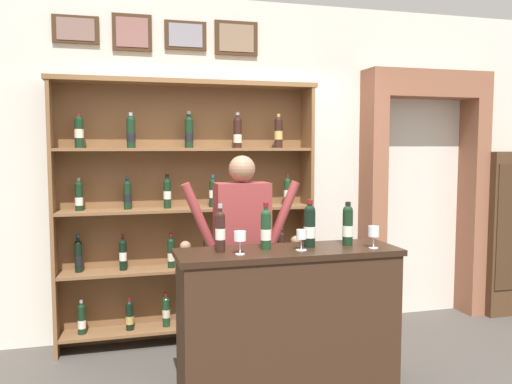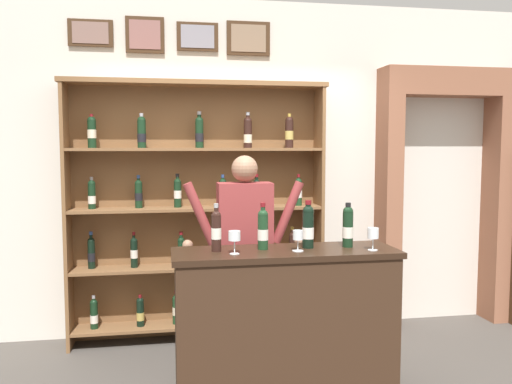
{
  "view_description": "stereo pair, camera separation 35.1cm",
  "coord_description": "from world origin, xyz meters",
  "px_view_note": "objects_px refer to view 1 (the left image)",
  "views": [
    {
      "loc": [
        -0.96,
        -3.33,
        1.73
      ],
      "look_at": [
        0.02,
        0.27,
        1.41
      ],
      "focal_mm": 37.07,
      "sensor_mm": 36.0,
      "label": 1
    },
    {
      "loc": [
        -0.62,
        -3.41,
        1.73
      ],
      "look_at": [
        0.02,
        0.27,
        1.41
      ],
      "focal_mm": 37.07,
      "sensor_mm": 36.0,
      "label": 2
    }
  ],
  "objects_px": {
    "tasting_bottle_rosso": "(348,225)",
    "wine_glass_left": "(301,236)",
    "shopkeeper": "(242,240)",
    "tasting_bottle_bianco": "(220,230)",
    "tasting_counter": "(288,324)",
    "tasting_bottle_riserva": "(266,228)",
    "wine_glass_center": "(374,232)",
    "tasting_bottle_prosecco": "(310,225)",
    "wine_glass_right": "(240,237)",
    "wine_shelf": "(187,206)"
  },
  "relations": [
    {
      "from": "wine_shelf",
      "to": "shopkeeper",
      "type": "xyz_separation_m",
      "value": [
        0.31,
        -0.79,
        -0.18
      ]
    },
    {
      "from": "shopkeeper",
      "to": "wine_glass_right",
      "type": "distance_m",
      "value": 0.6
    },
    {
      "from": "tasting_bottle_prosecco",
      "to": "wine_glass_center",
      "type": "distance_m",
      "value": 0.44
    },
    {
      "from": "tasting_bottle_bianco",
      "to": "wine_glass_left",
      "type": "distance_m",
      "value": 0.54
    },
    {
      "from": "tasting_bottle_rosso",
      "to": "wine_glass_left",
      "type": "xyz_separation_m",
      "value": [
        -0.38,
        -0.09,
        -0.05
      ]
    },
    {
      "from": "wine_glass_left",
      "to": "wine_glass_right",
      "type": "relative_size",
      "value": 0.93
    },
    {
      "from": "wine_glass_left",
      "to": "wine_glass_center",
      "type": "bearing_deg",
      "value": -6.82
    },
    {
      "from": "shopkeeper",
      "to": "tasting_bottle_bianco",
      "type": "height_order",
      "value": "shopkeeper"
    },
    {
      "from": "tasting_bottle_riserva",
      "to": "tasting_bottle_prosecco",
      "type": "distance_m",
      "value": 0.31
    },
    {
      "from": "wine_shelf",
      "to": "wine_glass_center",
      "type": "height_order",
      "value": "wine_shelf"
    },
    {
      "from": "shopkeeper",
      "to": "wine_glass_center",
      "type": "distance_m",
      "value": 0.99
    },
    {
      "from": "tasting_bottle_rosso",
      "to": "tasting_counter",
      "type": "bearing_deg",
      "value": -175.8
    },
    {
      "from": "tasting_counter",
      "to": "wine_glass_right",
      "type": "relative_size",
      "value": 10.01
    },
    {
      "from": "tasting_counter",
      "to": "tasting_bottle_bianco",
      "type": "distance_m",
      "value": 0.81
    },
    {
      "from": "tasting_bottle_riserva",
      "to": "wine_glass_center",
      "type": "bearing_deg",
      "value": -12.87
    },
    {
      "from": "wine_shelf",
      "to": "wine_glass_center",
      "type": "relative_size",
      "value": 15.0
    },
    {
      "from": "tasting_bottle_riserva",
      "to": "wine_glass_left",
      "type": "height_order",
      "value": "tasting_bottle_riserva"
    },
    {
      "from": "wine_glass_center",
      "to": "wine_glass_left",
      "type": "distance_m",
      "value": 0.5
    },
    {
      "from": "tasting_bottle_prosecco",
      "to": "tasting_bottle_rosso",
      "type": "bearing_deg",
      "value": -2.56
    },
    {
      "from": "tasting_bottle_rosso",
      "to": "wine_glass_center",
      "type": "xyz_separation_m",
      "value": [
        0.12,
        -0.15,
        -0.04
      ]
    },
    {
      "from": "wine_shelf",
      "to": "tasting_bottle_riserva",
      "type": "bearing_deg",
      "value": -73.63
    },
    {
      "from": "tasting_counter",
      "to": "tasting_bottle_prosecco",
      "type": "distance_m",
      "value": 0.69
    },
    {
      "from": "wine_glass_center",
      "to": "wine_glass_right",
      "type": "distance_m",
      "value": 0.93
    },
    {
      "from": "tasting_bottle_bianco",
      "to": "wine_glass_right",
      "type": "bearing_deg",
      "value": -46.2
    },
    {
      "from": "wine_shelf",
      "to": "tasting_bottle_rosso",
      "type": "relative_size",
      "value": 7.46
    },
    {
      "from": "wine_glass_center",
      "to": "wine_glass_left",
      "type": "bearing_deg",
      "value": 173.18
    },
    {
      "from": "tasting_counter",
      "to": "wine_glass_center",
      "type": "bearing_deg",
      "value": -11.32
    },
    {
      "from": "shopkeeper",
      "to": "wine_glass_right",
      "type": "height_order",
      "value": "shopkeeper"
    },
    {
      "from": "tasting_bottle_bianco",
      "to": "shopkeeper",
      "type": "bearing_deg",
      "value": 60.44
    },
    {
      "from": "wine_glass_left",
      "to": "shopkeeper",
      "type": "bearing_deg",
      "value": 116.72
    },
    {
      "from": "wine_glass_right",
      "to": "wine_glass_center",
      "type": "bearing_deg",
      "value": -2.26
    },
    {
      "from": "wine_glass_center",
      "to": "wine_shelf",
      "type": "bearing_deg",
      "value": 127.65
    },
    {
      "from": "tasting_counter",
      "to": "shopkeeper",
      "type": "bearing_deg",
      "value": 112.47
    },
    {
      "from": "wine_shelf",
      "to": "wine_glass_center",
      "type": "distance_m",
      "value": 1.77
    },
    {
      "from": "shopkeeper",
      "to": "tasting_bottle_prosecco",
      "type": "bearing_deg",
      "value": -50.15
    },
    {
      "from": "shopkeeper",
      "to": "wine_glass_right",
      "type": "relative_size",
      "value": 10.99
    },
    {
      "from": "shopkeeper",
      "to": "tasting_bottle_riserva",
      "type": "xyz_separation_m",
      "value": [
        0.06,
        -0.44,
        0.15
      ]
    },
    {
      "from": "tasting_bottle_rosso",
      "to": "wine_glass_center",
      "type": "height_order",
      "value": "tasting_bottle_rosso"
    },
    {
      "from": "wine_glass_right",
      "to": "tasting_bottle_rosso",
      "type": "bearing_deg",
      "value": 7.85
    },
    {
      "from": "wine_shelf",
      "to": "tasting_bottle_rosso",
      "type": "height_order",
      "value": "wine_shelf"
    },
    {
      "from": "shopkeeper",
      "to": "tasting_bottle_riserva",
      "type": "distance_m",
      "value": 0.47
    },
    {
      "from": "wine_shelf",
      "to": "tasting_bottle_prosecco",
      "type": "distance_m",
      "value": 1.41
    },
    {
      "from": "tasting_bottle_rosso",
      "to": "wine_glass_left",
      "type": "distance_m",
      "value": 0.39
    },
    {
      "from": "wine_shelf",
      "to": "tasting_bottle_bianco",
      "type": "height_order",
      "value": "wine_shelf"
    },
    {
      "from": "tasting_bottle_riserva",
      "to": "tasting_bottle_rosso",
      "type": "distance_m",
      "value": 0.59
    },
    {
      "from": "tasting_bottle_riserva",
      "to": "tasting_bottle_prosecco",
      "type": "xyz_separation_m",
      "value": [
        0.31,
        -0.0,
        0.01
      ]
    },
    {
      "from": "wine_shelf",
      "to": "tasting_counter",
      "type": "xyz_separation_m",
      "value": [
        0.51,
        -1.28,
        -0.69
      ]
    },
    {
      "from": "tasting_counter",
      "to": "tasting_bottle_riserva",
      "type": "xyz_separation_m",
      "value": [
        -0.14,
        0.05,
        0.66
      ]
    },
    {
      "from": "tasting_bottle_prosecco",
      "to": "wine_glass_left",
      "type": "height_order",
      "value": "tasting_bottle_prosecco"
    },
    {
      "from": "shopkeeper",
      "to": "tasting_bottle_riserva",
      "type": "bearing_deg",
      "value": -82.54
    }
  ]
}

